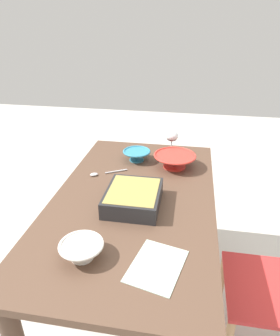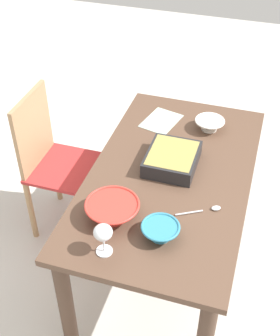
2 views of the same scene
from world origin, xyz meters
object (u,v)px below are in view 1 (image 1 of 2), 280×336
mixing_bowl (82,249)px  serving_bowl (175,160)px  dining_table (134,219)px  small_bowl (137,155)px  napkin (157,266)px  wine_glass (172,137)px  casserole_dish (133,197)px  serving_spoon (101,173)px

mixing_bowl → serving_bowl: serving_bowl is taller
dining_table → small_bowl: small_bowl is taller
dining_table → napkin: (0.44, 0.17, 0.13)m
wine_glass → serving_bowl: size_ratio=0.61×
casserole_dish → serving_spoon: casserole_dish is taller
wine_glass → napkin: (1.00, 0.03, -0.11)m
dining_table → casserole_dish: size_ratio=4.82×
serving_spoon → casserole_dish: bearing=41.5°
casserole_dish → serving_bowl: 0.46m
mixing_bowl → serving_spoon: (-0.64, -0.12, -0.03)m
wine_glass → serving_spoon: bearing=-45.0°
casserole_dish → small_bowl: 0.49m
serving_bowl → serving_spoon: 0.43m
casserole_dish → serving_bowl: same height
dining_table → serving_bowl: bearing=154.5°
mixing_bowl → casserole_dish: bearing=162.0°
casserole_dish → serving_spoon: size_ratio=1.48×
napkin → wine_glass: bearing=-178.3°
small_bowl → napkin: size_ratio=0.72×
dining_table → wine_glass: size_ratio=9.28×
wine_glass → serving_bowl: 0.21m
serving_spoon → serving_bowl: bearing=112.3°
napkin → dining_table: bearing=-158.9°
wine_glass → serving_spoon: (0.36, -0.36, -0.10)m
wine_glass → napkin: wine_glass is taller
serving_bowl → small_bowl: bearing=-102.3°
napkin → small_bowl: bearing=-165.0°
small_bowl → napkin: (0.85, 0.23, -0.04)m
casserole_dish → napkin: size_ratio=1.23×
dining_table → napkin: bearing=21.1°
mixing_bowl → napkin: 0.28m
small_bowl → wine_glass: bearing=126.7°
small_bowl → napkin: small_bowl is taller
casserole_dish → napkin: (0.37, 0.16, -0.04)m
napkin → mixing_bowl: bearing=-89.7°
wine_glass → serving_spoon: size_ratio=0.77×
small_bowl → serving_bowl: bearing=77.7°
casserole_dish → napkin: casserole_dish is taller
mixing_bowl → napkin: size_ratio=0.71×
casserole_dish → serving_bowl: bearing=159.3°
wine_glass → small_bowl: 0.26m
dining_table → casserole_dish: casserole_dish is taller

